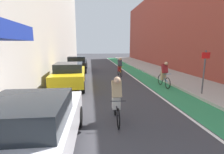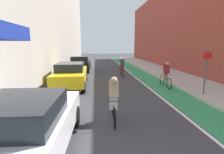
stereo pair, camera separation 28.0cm
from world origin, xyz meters
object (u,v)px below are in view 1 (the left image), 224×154
at_px(cyclist_trailing, 120,66).
at_px(cyclist_mid, 164,74).
at_px(parked_sedan_yellow_cab, 70,74).
at_px(parked_sedan_black, 77,63).
at_px(street_sign_post, 204,68).
at_px(parked_sedan_white, 31,130).
at_px(cyclist_lead, 116,98).

bearing_deg(cyclist_trailing, cyclist_mid, -62.08).
distance_m(parked_sedan_yellow_cab, parked_sedan_black, 6.78).
xyz_separation_m(cyclist_mid, street_sign_post, (1.07, -2.26, 0.63)).
bearing_deg(parked_sedan_black, parked_sedan_white, -90.01).
relative_size(parked_sedan_white, parked_sedan_yellow_cab, 0.94).
bearing_deg(cyclist_mid, street_sign_post, -64.72).
bearing_deg(parked_sedan_black, parked_sedan_yellow_cab, -89.99).
xyz_separation_m(parked_sedan_black, cyclist_lead, (2.18, -12.11, 0.06)).
height_order(parked_sedan_yellow_cab, cyclist_mid, cyclist_mid).
bearing_deg(parked_sedan_white, street_sign_post, 30.26).
xyz_separation_m(parked_sedan_black, cyclist_trailing, (3.83, -3.55, 0.06)).
bearing_deg(parked_sedan_black, cyclist_trailing, -42.82).
bearing_deg(street_sign_post, parked_sedan_black, 125.55).
height_order(parked_sedan_yellow_cab, cyclist_trailing, cyclist_trailing).
bearing_deg(parked_sedan_yellow_cab, parked_sedan_black, 90.01).
xyz_separation_m(cyclist_trailing, street_sign_post, (3.21, -6.30, 0.64)).
distance_m(parked_sedan_black, cyclist_mid, 9.65).
xyz_separation_m(parked_sedan_white, parked_sedan_yellow_cab, (0.00, 7.17, 0.00)).
relative_size(cyclist_lead, street_sign_post, 0.77).
bearing_deg(parked_sedan_white, cyclist_lead, 40.02).
relative_size(parked_sedan_white, cyclist_mid, 2.49).
relative_size(parked_sedan_yellow_cab, cyclist_mid, 2.64).
bearing_deg(cyclist_mid, cyclist_lead, -129.91).
distance_m(parked_sedan_black, cyclist_lead, 12.31).
relative_size(parked_sedan_white, street_sign_post, 1.95).
distance_m(parked_sedan_white, cyclist_mid, 8.72).
distance_m(parked_sedan_yellow_cab, cyclist_trailing, 5.01).
bearing_deg(street_sign_post, cyclist_lead, -154.91).
height_order(parked_sedan_black, cyclist_trailing, cyclist_trailing).
bearing_deg(parked_sedan_black, cyclist_lead, -79.80).
bearing_deg(parked_sedan_white, parked_sedan_yellow_cab, 89.98).
height_order(cyclist_trailing, street_sign_post, street_sign_post).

